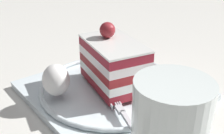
% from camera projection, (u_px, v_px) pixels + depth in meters
% --- Properties ---
extents(ground_plane, '(2.40, 2.40, 0.00)m').
position_uv_depth(ground_plane, '(93.00, 95.00, 0.45)').
color(ground_plane, silver).
extents(dessert_plate, '(0.29, 0.29, 0.02)m').
position_uv_depth(dessert_plate, '(112.00, 89.00, 0.45)').
color(dessert_plate, white).
rests_on(dessert_plate, ground_plane).
extents(cake_slice, '(0.12, 0.07, 0.10)m').
position_uv_depth(cake_slice, '(113.00, 63.00, 0.43)').
color(cake_slice, maroon).
rests_on(cake_slice, dessert_plate).
extents(whipped_cream_dollop, '(0.04, 0.04, 0.05)m').
position_uv_depth(whipped_cream_dollop, '(56.00, 80.00, 0.41)').
color(whipped_cream_dollop, white).
rests_on(whipped_cream_dollop, dessert_plate).
extents(fork, '(0.12, 0.02, 0.00)m').
position_uv_depth(fork, '(125.00, 118.00, 0.36)').
color(fork, silver).
rests_on(fork, dessert_plate).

